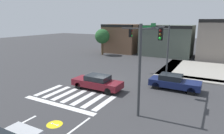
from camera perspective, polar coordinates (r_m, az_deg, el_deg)
The scene contains 10 objects.
ground_plane at distance 20.27m, azimuth -2.84°, elevation -4.30°, with size 120.00×120.00×0.00m, color #353538.
crosswalk_near at distance 16.82m, azimuth -10.92°, elevation -8.32°, with size 6.42×3.13×0.01m.
bike_detector_marking at distance 12.87m, azimuth -16.46°, elevation -15.80°, with size 0.98×0.98×0.01m.
curb_corner_northeast at distance 26.63m, azimuth 24.30°, elevation -1.01°, with size 10.00×10.60×0.15m.
storefront_row at distance 36.13m, azimuth 19.34°, elevation 7.58°, with size 25.75×6.87×6.40m.
traffic_signal_northeast at distance 22.89m, azimuth 11.12°, elevation 7.72°, with size 5.75×0.32×5.70m.
traffic_signal_southeast at distance 14.03m, azimuth 11.15°, elevation 5.24°, with size 0.32×5.70×6.00m.
car_navy at distance 18.71m, azimuth 17.68°, elevation -4.21°, with size 4.47×1.75×1.37m.
car_maroon at distance 17.89m, azimuth -4.34°, elevation -4.46°, with size 4.67×1.71×1.34m.
roadside_tree at distance 35.80m, azimuth -2.87°, elevation 8.92°, with size 2.65×2.65×4.73m.
Camera 1 is at (10.10, -16.46, 6.17)m, focal length 31.21 mm.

